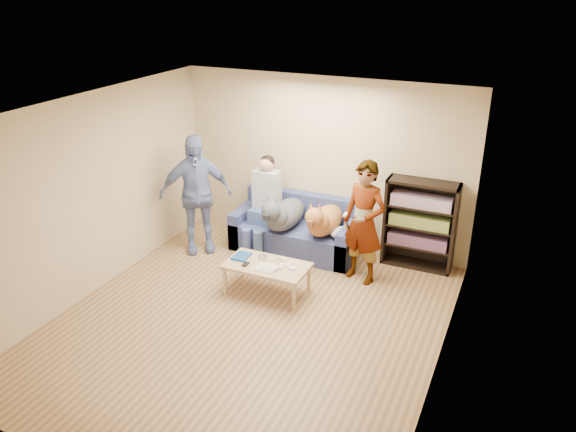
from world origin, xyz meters
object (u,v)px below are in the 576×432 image
at_px(notebook_blue, 242,256).
at_px(dog_tan, 323,220).
at_px(dog_gray, 283,214).
at_px(coffee_table, 267,268).
at_px(bookshelf, 420,222).
at_px(person_standing_left, 196,194).
at_px(sofa, 297,232).
at_px(person_standing_right, 364,223).
at_px(person_seated, 264,200).
at_px(camera_silver, 263,257).

distance_m(notebook_blue, dog_tan, 1.36).
distance_m(dog_gray, coffee_table, 1.17).
bearing_deg(bookshelf, notebook_blue, -143.13).
xyz_separation_m(dog_gray, bookshelf, (1.92, 0.49, 0.02)).
distance_m(person_standing_left, sofa, 1.64).
height_order(person_standing_right, sofa, person_standing_right).
relative_size(notebook_blue, coffee_table, 0.24).
xyz_separation_m(person_standing_right, person_seated, (-1.67, 0.36, -0.08)).
distance_m(dog_gray, bookshelf, 1.98).
xyz_separation_m(person_seated, bookshelf, (2.29, 0.36, -0.09)).
bearing_deg(coffee_table, camera_silver, 135.00).
bearing_deg(dog_gray, coffee_table, -76.27).
bearing_deg(person_standing_right, dog_tan, 172.24).
distance_m(camera_silver, dog_tan, 1.16).
bearing_deg(notebook_blue, coffee_table, -7.13).
bearing_deg(dog_tan, dog_gray, -173.58).
distance_m(person_seated, coffee_table, 1.44).
relative_size(notebook_blue, sofa, 0.14).
xyz_separation_m(person_standing_left, sofa, (1.37, 0.64, -0.63)).
relative_size(person_standing_right, coffee_table, 1.56).
bearing_deg(sofa, dog_gray, -115.23).
relative_size(camera_silver, dog_tan, 0.09).
height_order(notebook_blue, camera_silver, camera_silver).
relative_size(person_standing_right, dog_gray, 1.35).
height_order(notebook_blue, person_seated, person_seated).
relative_size(person_standing_right, notebook_blue, 6.59).
height_order(notebook_blue, bookshelf, bookshelf).
height_order(dog_tan, bookshelf, bookshelf).
height_order(person_standing_left, dog_tan, person_standing_left).
bearing_deg(person_seated, notebook_blue, -78.49).
relative_size(sofa, dog_tan, 1.62).
bearing_deg(dog_gray, camera_silver, -81.36).
relative_size(notebook_blue, bookshelf, 0.20).
bearing_deg(notebook_blue, camera_silver, 14.04).
bearing_deg(camera_silver, person_standing_right, 32.87).
relative_size(person_standing_right, dog_tan, 1.46).
relative_size(person_seated, bookshelf, 1.13).
relative_size(camera_silver, bookshelf, 0.08).
distance_m(dog_gray, dog_tan, 0.62).
bearing_deg(camera_silver, notebook_blue, -165.96).
bearing_deg(coffee_table, dog_gray, 103.73).
height_order(dog_gray, dog_tan, dog_gray).
height_order(person_standing_right, dog_gray, person_standing_right).
distance_m(person_standing_left, notebook_blue, 1.39).
bearing_deg(person_seated, dog_tan, -3.40).
distance_m(sofa, bookshelf, 1.86).
distance_m(sofa, person_seated, 0.71).
xyz_separation_m(person_standing_left, notebook_blue, (1.12, -0.67, -0.48)).
xyz_separation_m(dog_gray, dog_tan, (0.61, 0.07, -0.02)).
bearing_deg(dog_tan, sofa, 159.39).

